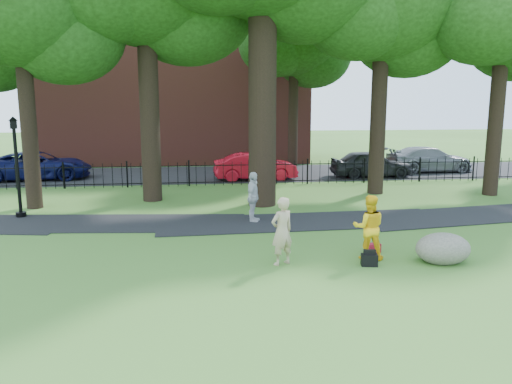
{
  "coord_description": "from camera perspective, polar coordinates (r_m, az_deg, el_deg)",
  "views": [
    {
      "loc": [
        -2.63,
        -12.7,
        4.12
      ],
      "look_at": [
        -0.86,
        2.0,
        1.45
      ],
      "focal_mm": 35.0,
      "sensor_mm": 36.0,
      "label": 1
    }
  ],
  "objects": [
    {
      "name": "man",
      "position": [
        13.52,
        12.77,
        -3.95
      ],
      "size": [
        0.95,
        0.81,
        1.73
      ],
      "primitive_type": "imported",
      "rotation": [
        0.0,
        0.0,
        2.94
      ],
      "color": "yellow",
      "rests_on": "ground"
    },
    {
      "name": "navy_van",
      "position": [
        29.33,
        -23.6,
        2.79
      ],
      "size": [
        5.66,
        2.99,
        1.52
      ],
      "primitive_type": "imported",
      "rotation": [
        0.0,
        0.0,
        1.66
      ],
      "color": "#0D1245",
      "rests_on": "ground"
    },
    {
      "name": "ground",
      "position": [
        13.61,
        4.63,
        -7.41
      ],
      "size": [
        120.0,
        120.0,
        0.0
      ],
      "primitive_type": "plane",
      "color": "#3D6824",
      "rests_on": "ground"
    },
    {
      "name": "tree_row",
      "position": [
        21.72,
        1.68,
        20.93
      ],
      "size": [
        26.82,
        7.96,
        12.42
      ],
      "color": "black",
      "rests_on": "ground"
    },
    {
      "name": "pedestrian",
      "position": [
        17.24,
        -0.34,
        -0.6
      ],
      "size": [
        0.77,
        1.12,
        1.76
      ],
      "primitive_type": "imported",
      "rotation": [
        0.0,
        0.0,
        1.2
      ],
      "color": "silver",
      "rests_on": "ground"
    },
    {
      "name": "street",
      "position": [
        29.12,
        -1.63,
        2.09
      ],
      "size": [
        80.0,
        7.0,
        0.02
      ],
      "primitive_type": "cube",
      "color": "black",
      "rests_on": "ground"
    },
    {
      "name": "red_bag",
      "position": [
        14.32,
        13.26,
        -6.24
      ],
      "size": [
        0.41,
        0.3,
        0.25
      ],
      "primitive_type": "cube",
      "rotation": [
        0.0,
        0.0,
        0.2
      ],
      "color": "maroon",
      "rests_on": "ground"
    },
    {
      "name": "grey_car",
      "position": [
        28.5,
        12.99,
        3.18
      ],
      "size": [
        4.41,
        1.79,
        1.5
      ],
      "primitive_type": "imported",
      "rotation": [
        0.0,
        0.0,
        1.57
      ],
      "color": "black",
      "rests_on": "ground"
    },
    {
      "name": "brick_building",
      "position": [
        36.78,
        -9.25,
        13.03
      ],
      "size": [
        18.0,
        8.0,
        12.0
      ],
      "primitive_type": "cube",
      "color": "brown",
      "rests_on": "ground"
    },
    {
      "name": "iron_fence",
      "position": [
        25.09,
        -0.8,
        2.17
      ],
      "size": [
        44.0,
        0.04,
        1.2
      ],
      "color": "black",
      "rests_on": "ground"
    },
    {
      "name": "boulder",
      "position": [
        13.91,
        20.6,
        -5.87
      ],
      "size": [
        1.66,
        1.4,
        0.84
      ],
      "primitive_type": "ellipsoid",
      "rotation": [
        0.0,
        0.0,
        0.25
      ],
      "color": "slate",
      "rests_on": "ground"
    },
    {
      "name": "footpath",
      "position": [
        17.49,
        5.31,
        -3.44
      ],
      "size": [
        36.07,
        3.85,
        0.03
      ],
      "primitive_type": "cube",
      "rotation": [
        0.0,
        0.0,
        0.03
      ],
      "color": "black",
      "rests_on": "ground"
    },
    {
      "name": "woman",
      "position": [
        12.74,
        2.98,
        -4.5
      ],
      "size": [
        0.77,
        0.67,
        1.77
      ],
      "primitive_type": "imported",
      "rotation": [
        0.0,
        0.0,
        3.61
      ],
      "color": "tan",
      "rests_on": "ground"
    },
    {
      "name": "silver_car",
      "position": [
        31.57,
        19.15,
        3.54
      ],
      "size": [
        5.3,
        2.41,
        1.51
      ],
      "primitive_type": "imported",
      "rotation": [
        0.0,
        0.0,
        1.63
      ],
      "color": "gray",
      "rests_on": "ground"
    },
    {
      "name": "lamppost",
      "position": [
        19.7,
        -25.63,
        2.41
      ],
      "size": [
        0.36,
        0.36,
        3.63
      ],
      "rotation": [
        0.0,
        0.0,
        0.26
      ],
      "color": "black",
      "rests_on": "ground"
    },
    {
      "name": "red_sedan",
      "position": [
        26.68,
        -0.09,
        2.92
      ],
      "size": [
        4.46,
        1.71,
        1.45
      ],
      "primitive_type": "imported",
      "rotation": [
        0.0,
        0.0,
        1.61
      ],
      "color": "red",
      "rests_on": "ground"
    },
    {
      "name": "backpack",
      "position": [
        13.15,
        12.82,
        -7.59
      ],
      "size": [
        0.44,
        0.32,
        0.3
      ],
      "primitive_type": "cube",
      "rotation": [
        0.0,
        0.0,
        -0.17
      ],
      "color": "black",
      "rests_on": "ground"
    }
  ]
}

